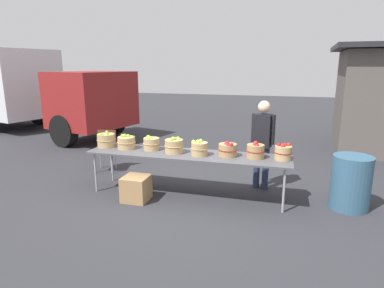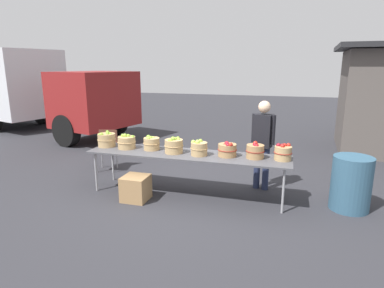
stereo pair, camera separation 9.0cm
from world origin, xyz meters
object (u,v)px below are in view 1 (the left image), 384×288
at_px(apple_basket_green_4, 199,148).
at_px(vendor_adult, 263,138).
at_px(apple_basket_green_1, 126,142).
at_px(apple_basket_green_3, 174,146).
at_px(apple_basket_red_0, 228,149).
at_px(trash_barrel, 351,182).
at_px(folding_chair, 106,147).
at_px(box_truck, 19,87).
at_px(apple_basket_red_1, 256,151).
at_px(produce_crate, 136,188).
at_px(apple_basket_green_0, 106,140).
at_px(market_table, 187,155).
at_px(apple_basket_red_2, 283,152).
at_px(apple_basket_green_2, 151,143).

height_order(apple_basket_green_4, vendor_adult, vendor_adult).
bearing_deg(apple_basket_green_1, apple_basket_green_4, -3.30).
height_order(apple_basket_green_1, apple_basket_green_3, apple_basket_green_3).
relative_size(apple_basket_red_0, trash_barrel, 0.38).
distance_m(vendor_adult, folding_chair, 3.36).
bearing_deg(apple_basket_green_3, box_truck, 149.11).
bearing_deg(folding_chair, apple_basket_red_1, -27.09).
relative_size(vendor_adult, box_truck, 0.20).
bearing_deg(produce_crate, folding_chair, 134.49).
distance_m(apple_basket_green_0, apple_basket_red_0, 2.28).
xyz_separation_m(market_table, apple_basket_green_1, (-1.16, 0.03, 0.15)).
relative_size(apple_basket_green_3, apple_basket_green_4, 1.13).
relative_size(market_table, vendor_adult, 2.15).
bearing_deg(trash_barrel, box_truck, 157.75).
xyz_separation_m(market_table, folding_chair, (-2.10, 0.89, -0.21)).
height_order(apple_basket_green_1, vendor_adult, vendor_adult).
height_order(box_truck, folding_chair, box_truck).
xyz_separation_m(market_table, vendor_adult, (1.22, 0.66, 0.24)).
relative_size(apple_basket_green_4, trash_barrel, 0.34).
distance_m(market_table, apple_basket_green_3, 0.28).
bearing_deg(market_table, vendor_adult, 28.56).
relative_size(apple_basket_red_0, apple_basket_red_2, 1.12).
relative_size(apple_basket_green_2, vendor_adult, 0.19).
relative_size(market_table, apple_basket_red_2, 12.13).
distance_m(apple_basket_green_4, apple_basket_red_1, 0.93).
bearing_deg(apple_basket_red_2, folding_chair, 167.38).
height_order(market_table, apple_basket_red_0, apple_basket_red_0).
height_order(apple_basket_green_2, apple_basket_red_2, apple_basket_red_2).
distance_m(market_table, apple_basket_green_0, 1.60).
bearing_deg(apple_basket_red_1, market_table, -177.58).
distance_m(apple_basket_green_2, trash_barrel, 3.36).
height_order(apple_basket_green_3, folding_chair, apple_basket_green_3).
relative_size(apple_basket_green_3, folding_chair, 0.39).
relative_size(apple_basket_green_4, apple_basket_red_0, 0.91).
height_order(apple_basket_green_0, apple_basket_green_3, apple_basket_green_0).
relative_size(apple_basket_red_1, apple_basket_red_2, 1.05).
height_order(folding_chair, trash_barrel, trash_barrel).
bearing_deg(apple_basket_green_0, apple_basket_green_3, -3.23).
bearing_deg(apple_basket_green_0, vendor_adult, 12.11).
bearing_deg(apple_basket_green_3, apple_basket_green_0, 176.77).
relative_size(apple_basket_green_0, apple_basket_red_0, 1.05).
xyz_separation_m(apple_basket_red_2, vendor_adult, (-0.37, 0.60, 0.08)).
height_order(market_table, apple_basket_green_2, apple_basket_green_2).
bearing_deg(trash_barrel, vendor_adult, 160.56).
xyz_separation_m(trash_barrel, produce_crate, (-3.40, -0.63, -0.22)).
bearing_deg(apple_basket_green_4, apple_basket_red_1, 5.91).
relative_size(market_table, apple_basket_green_2, 11.57).
bearing_deg(box_truck, apple_basket_green_0, -20.56).
bearing_deg(apple_basket_red_1, apple_basket_green_2, 179.20).
height_order(apple_basket_green_3, trash_barrel, apple_basket_green_3).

